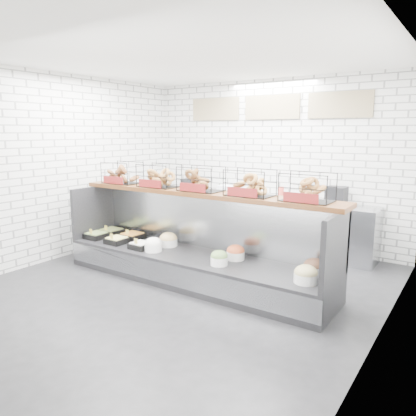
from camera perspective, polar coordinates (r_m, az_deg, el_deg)
The scene contains 5 objects.
ground at distance 5.57m, azimuth -4.09°, elevation -11.17°, with size 5.50×5.50×0.00m, color black.
room_shell at distance 5.66m, azimuth -0.54°, elevation 10.54°, with size 5.02×5.51×3.01m.
display_case at distance 5.72m, azimuth -2.02°, elevation -7.08°, with size 4.00×0.90×1.20m.
bagel_shelf at distance 5.63m, azimuth -0.98°, elevation 3.65°, with size 4.10×0.50×0.40m.
prep_counter at distance 7.42m, azimuth 7.48°, elevation -1.88°, with size 4.00×0.60×1.20m.
Camera 1 is at (3.21, -4.05, 2.08)m, focal length 35.00 mm.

